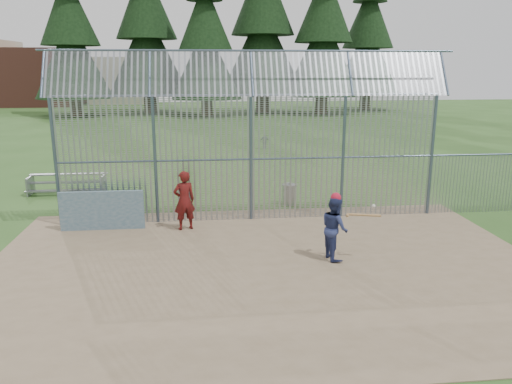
{
  "coord_description": "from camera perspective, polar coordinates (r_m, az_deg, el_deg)",
  "views": [
    {
      "loc": [
        -1.51,
        -12.03,
        4.87
      ],
      "look_at": [
        0.0,
        2.0,
        1.3
      ],
      "focal_mm": 35.0,
      "sensor_mm": 36.0,
      "label": 1
    }
  ],
  "objects": [
    {
      "name": "conifer_row",
      "position": [
        53.97,
        -2.61,
        20.52
      ],
      "size": [
        38.48,
        12.26,
        20.2
      ],
      "color": "#332319",
      "rests_on": "ground"
    },
    {
      "name": "dirt_infield",
      "position": [
        12.6,
        1.23,
        -8.49
      ],
      "size": [
        14.0,
        10.0,
        0.02
      ],
      "primitive_type": "cube",
      "color": "#756047",
      "rests_on": "ground"
    },
    {
      "name": "batter",
      "position": [
        12.96,
        8.98,
        -4.08
      ],
      "size": [
        0.74,
        0.89,
        1.64
      ],
      "primitive_type": "imported",
      "rotation": [
        0.0,
        0.0,
        1.73
      ],
      "color": "navy",
      "rests_on": "dirt_infield"
    },
    {
      "name": "backstop_fence",
      "position": [
        16.01,
        5.93,
        5.1
      ],
      "size": [
        20.09,
        0.81,
        5.3
      ],
      "color": "#47566B",
      "rests_on": "ground"
    },
    {
      "name": "bg_kid_seated",
      "position": [
        30.18,
        1.01,
        5.82
      ],
      "size": [
        0.59,
        0.34,
        0.95
      ],
      "primitive_type": "imported",
      "rotation": [
        0.0,
        0.0,
        2.94
      ],
      "color": "slate",
      "rests_on": "ground"
    },
    {
      "name": "dugout_wall",
      "position": [
        15.82,
        -17.17,
        -2.03
      ],
      "size": [
        2.5,
        0.12,
        1.2
      ],
      "primitive_type": "cube",
      "color": "#38566B",
      "rests_on": "dirt_infield"
    },
    {
      "name": "batting_gear",
      "position": [
        12.77,
        9.79,
        -1.05
      ],
      "size": [
        1.25,
        0.42,
        0.61
      ],
      "color": "#B71831",
      "rests_on": "ground"
    },
    {
      "name": "bleacher",
      "position": [
        20.91,
        -20.76,
        0.95
      ],
      "size": [
        3.0,
        0.95,
        0.72
      ],
      "color": "slate",
      "rests_on": "ground"
    },
    {
      "name": "distant_buildings",
      "position": [
        71.88,
        -24.24,
        11.97
      ],
      "size": [
        26.5,
        10.5,
        8.0
      ],
      "color": "brown",
      "rests_on": "ground"
    },
    {
      "name": "ground",
      "position": [
        13.06,
        0.95,
        -7.69
      ],
      "size": [
        120.0,
        120.0,
        0.0
      ],
      "primitive_type": "plane",
      "color": "#2D511E",
      "rests_on": "ground"
    },
    {
      "name": "trash_can",
      "position": [
        18.05,
        3.83,
        -0.24
      ],
      "size": [
        0.56,
        0.56,
        0.82
      ],
      "color": "gray",
      "rests_on": "ground"
    },
    {
      "name": "onlooker",
      "position": [
        15.22,
        -8.2,
        -0.95
      ],
      "size": [
        0.77,
        0.62,
        1.82
      ],
      "primitive_type": "imported",
      "rotation": [
        0.0,
        0.0,
        3.47
      ],
      "color": "maroon",
      "rests_on": "dirt_infield"
    }
  ]
}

